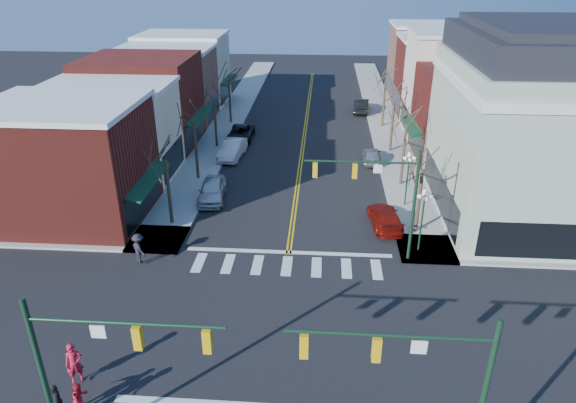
% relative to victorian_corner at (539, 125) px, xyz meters
% --- Properties ---
extents(ground, '(160.00, 160.00, 0.00)m').
position_rel_victorian_corner_xyz_m(ground, '(-16.50, -14.50, -6.66)').
color(ground, black).
rests_on(ground, ground).
extents(sidewalk_left, '(3.50, 70.00, 0.15)m').
position_rel_victorian_corner_xyz_m(sidewalk_left, '(-25.25, 5.50, -6.58)').
color(sidewalk_left, '#9E9B93').
rests_on(sidewalk_left, ground).
extents(sidewalk_right, '(3.50, 70.00, 0.15)m').
position_rel_victorian_corner_xyz_m(sidewalk_right, '(-7.75, 5.50, -6.58)').
color(sidewalk_right, '#9E9B93').
rests_on(sidewalk_right, ground).
extents(bldg_left_brick_a, '(10.00, 8.50, 8.00)m').
position_rel_victorian_corner_xyz_m(bldg_left_brick_a, '(-32.00, -2.75, -2.66)').
color(bldg_left_brick_a, maroon).
rests_on(bldg_left_brick_a, ground).
extents(bldg_left_stucco_a, '(10.00, 7.00, 7.50)m').
position_rel_victorian_corner_xyz_m(bldg_left_stucco_a, '(-32.00, 5.00, -2.91)').
color(bldg_left_stucco_a, beige).
rests_on(bldg_left_stucco_a, ground).
extents(bldg_left_brick_b, '(10.00, 9.00, 8.50)m').
position_rel_victorian_corner_xyz_m(bldg_left_brick_b, '(-32.00, 13.00, -2.41)').
color(bldg_left_brick_b, maroon).
rests_on(bldg_left_brick_b, ground).
extents(bldg_left_tan, '(10.00, 7.50, 7.80)m').
position_rel_victorian_corner_xyz_m(bldg_left_tan, '(-32.00, 21.25, -2.76)').
color(bldg_left_tan, '#936A51').
rests_on(bldg_left_tan, ground).
extents(bldg_left_stucco_b, '(10.00, 8.00, 8.20)m').
position_rel_victorian_corner_xyz_m(bldg_left_stucco_b, '(-32.00, 29.00, -2.56)').
color(bldg_left_stucco_b, beige).
rests_on(bldg_left_stucco_b, ground).
extents(bldg_right_brick_a, '(10.00, 8.50, 8.00)m').
position_rel_victorian_corner_xyz_m(bldg_right_brick_a, '(-1.00, 11.25, -2.66)').
color(bldg_right_brick_a, maroon).
rests_on(bldg_right_brick_a, ground).
extents(bldg_right_stucco, '(10.00, 7.00, 10.00)m').
position_rel_victorian_corner_xyz_m(bldg_right_stucco, '(-1.00, 19.00, -1.66)').
color(bldg_right_stucco, beige).
rests_on(bldg_right_stucco, ground).
extents(bldg_right_brick_b, '(10.00, 8.00, 8.50)m').
position_rel_victorian_corner_xyz_m(bldg_right_brick_b, '(-1.00, 26.50, -2.41)').
color(bldg_right_brick_b, maroon).
rests_on(bldg_right_brick_b, ground).
extents(bldg_right_tan, '(10.00, 8.00, 9.00)m').
position_rel_victorian_corner_xyz_m(bldg_right_tan, '(-1.00, 34.50, -2.16)').
color(bldg_right_tan, '#936A51').
rests_on(bldg_right_tan, ground).
extents(victorian_corner, '(12.25, 14.25, 13.30)m').
position_rel_victorian_corner_xyz_m(victorian_corner, '(0.00, 0.00, 0.00)').
color(victorian_corner, '#A9B9A0').
rests_on(victorian_corner, ground).
extents(traffic_mast_near_left, '(6.60, 0.28, 7.20)m').
position_rel_victorian_corner_xyz_m(traffic_mast_near_left, '(-22.05, -21.90, -1.95)').
color(traffic_mast_near_left, '#14331E').
rests_on(traffic_mast_near_left, ground).
extents(traffic_mast_near_right, '(6.60, 0.28, 7.20)m').
position_rel_victorian_corner_xyz_m(traffic_mast_near_right, '(-10.95, -21.90, -1.95)').
color(traffic_mast_near_right, '#14331E').
rests_on(traffic_mast_near_right, ground).
extents(traffic_mast_far_right, '(6.60, 0.28, 7.20)m').
position_rel_victorian_corner_xyz_m(traffic_mast_far_right, '(-10.95, -7.10, -1.95)').
color(traffic_mast_far_right, '#14331E').
rests_on(traffic_mast_far_right, ground).
extents(lamppost_corner, '(0.36, 0.36, 4.33)m').
position_rel_victorian_corner_xyz_m(lamppost_corner, '(-8.30, -6.00, -3.70)').
color(lamppost_corner, '#14331E').
rests_on(lamppost_corner, ground).
extents(lamppost_midblock, '(0.36, 0.36, 4.33)m').
position_rel_victorian_corner_xyz_m(lamppost_midblock, '(-8.30, 0.50, -3.70)').
color(lamppost_midblock, '#14331E').
rests_on(lamppost_midblock, ground).
extents(tree_left_a, '(0.24, 0.24, 4.76)m').
position_rel_victorian_corner_xyz_m(tree_left_a, '(-24.90, -3.50, -4.28)').
color(tree_left_a, '#382B21').
rests_on(tree_left_a, ground).
extents(tree_left_b, '(0.24, 0.24, 5.04)m').
position_rel_victorian_corner_xyz_m(tree_left_b, '(-24.90, 4.50, -4.14)').
color(tree_left_b, '#382B21').
rests_on(tree_left_b, ground).
extents(tree_left_c, '(0.24, 0.24, 4.55)m').
position_rel_victorian_corner_xyz_m(tree_left_c, '(-24.90, 12.50, -4.38)').
color(tree_left_c, '#382B21').
rests_on(tree_left_c, ground).
extents(tree_left_d, '(0.24, 0.24, 4.90)m').
position_rel_victorian_corner_xyz_m(tree_left_d, '(-24.90, 20.50, -4.21)').
color(tree_left_d, '#382B21').
rests_on(tree_left_d, ground).
extents(tree_right_a, '(0.24, 0.24, 4.62)m').
position_rel_victorian_corner_xyz_m(tree_right_a, '(-8.10, -3.50, -4.35)').
color(tree_right_a, '#382B21').
rests_on(tree_right_a, ground).
extents(tree_right_b, '(0.24, 0.24, 5.18)m').
position_rel_victorian_corner_xyz_m(tree_right_b, '(-8.10, 4.50, -4.07)').
color(tree_right_b, '#382B21').
rests_on(tree_right_b, ground).
extents(tree_right_c, '(0.24, 0.24, 4.83)m').
position_rel_victorian_corner_xyz_m(tree_right_c, '(-8.10, 12.50, -4.24)').
color(tree_right_c, '#382B21').
rests_on(tree_right_c, ground).
extents(tree_right_d, '(0.24, 0.24, 4.97)m').
position_rel_victorian_corner_xyz_m(tree_right_d, '(-8.10, 20.50, -4.17)').
color(tree_right_d, '#382B21').
rests_on(tree_right_d, ground).
extents(car_left_near, '(2.29, 4.86, 1.61)m').
position_rel_victorian_corner_xyz_m(car_left_near, '(-22.90, 0.70, -5.85)').
color(car_left_near, silver).
rests_on(car_left_near, ground).
extents(car_left_mid, '(2.20, 5.07, 1.62)m').
position_rel_victorian_corner_xyz_m(car_left_mid, '(-22.90, 9.87, -5.85)').
color(car_left_mid, silver).
rests_on(car_left_mid, ground).
extents(car_left_far, '(2.40, 5.11, 1.41)m').
position_rel_victorian_corner_xyz_m(car_left_far, '(-22.90, 14.89, -5.95)').
color(car_left_far, black).
rests_on(car_left_far, ground).
extents(car_right_near, '(2.39, 4.89, 1.37)m').
position_rel_victorian_corner_xyz_m(car_right_near, '(-10.10, -2.71, -5.97)').
color(car_right_near, maroon).
rests_on(car_right_near, ground).
extents(car_right_mid, '(1.73, 4.05, 1.37)m').
position_rel_victorian_corner_xyz_m(car_right_mid, '(-10.10, 9.55, -5.97)').
color(car_right_mid, '#A7A8AC').
rests_on(car_right_mid, ground).
extents(car_right_far, '(2.07, 5.03, 1.62)m').
position_rel_victorian_corner_xyz_m(car_right_far, '(-10.10, 26.21, -5.85)').
color(car_right_far, black).
rests_on(car_right_far, ground).
extents(pedestrian_red_a, '(0.85, 0.75, 1.97)m').
position_rel_victorian_corner_xyz_m(pedestrian_red_a, '(-24.95, -18.36, -5.52)').
color(pedestrian_red_a, red).
rests_on(pedestrian_red_a, sidewalk_left).
extents(pedestrian_red_b, '(0.83, 0.93, 1.58)m').
position_rel_victorian_corner_xyz_m(pedestrian_red_b, '(-23.93, -20.08, -5.72)').
color(pedestrian_red_b, red).
rests_on(pedestrian_red_b, sidewalk_left).
extents(pedestrian_dark_a, '(0.85, 1.03, 1.64)m').
position_rel_victorian_corner_xyz_m(pedestrian_dark_a, '(-24.81, -20.27, -5.69)').
color(pedestrian_dark_a, black).
rests_on(pedestrian_dark_a, sidewalk_left).
extents(pedestrian_dark_b, '(1.40, 1.37, 1.93)m').
position_rel_victorian_corner_xyz_m(pedestrian_dark_b, '(-25.39, -8.72, -5.54)').
color(pedestrian_dark_b, black).
rests_on(pedestrian_dark_b, sidewalk_left).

